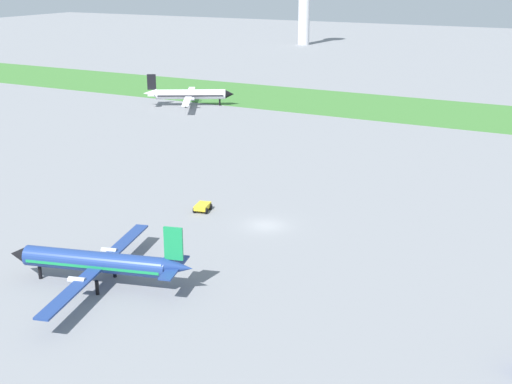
{
  "coord_description": "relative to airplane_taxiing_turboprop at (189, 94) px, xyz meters",
  "views": [
    {
      "loc": [
        33.47,
        -66.7,
        28.41
      ],
      "look_at": [
        -2.54,
        2.37,
        3.0
      ],
      "focal_mm": 48.28,
      "sensor_mm": 36.0,
      "label": 1
    }
  ],
  "objects": [
    {
      "name": "ground_plane",
      "position": [
        47.52,
        -57.31,
        -2.5
      ],
      "size": [
        600.0,
        600.0,
        0.0
      ],
      "primitive_type": "plane",
      "color": "gray"
    },
    {
      "name": "grass_taxiway_strip",
      "position": [
        47.52,
        17.7,
        -2.46
      ],
      "size": [
        360.0,
        28.0,
        0.08
      ],
      "primitive_type": "cube",
      "color": "#3D7533",
      "rests_on": "ground_plane"
    },
    {
      "name": "airplane_taxiing_turboprop",
      "position": [
        0.0,
        0.0,
        0.0
      ],
      "size": [
        18.0,
        20.66,
        6.85
      ],
      "rotation": [
        0.0,
        0.0,
        0.51
      ],
      "color": "white",
      "rests_on": "ground_plane"
    },
    {
      "name": "airplane_foreground_turboprop",
      "position": [
        40.79,
        -78.58,
        -0.15
      ],
      "size": [
        18.18,
        21.08,
        6.43
      ],
      "rotation": [
        0.0,
        0.0,
        3.4
      ],
      "color": "navy",
      "rests_on": "ground_plane"
    },
    {
      "name": "baggage_cart_near_gate",
      "position": [
        38.39,
        -56.49,
        -1.93
      ],
      "size": [
        2.24,
        2.71,
        0.9
      ],
      "rotation": [
        0.0,
        0.0,
        1.8
      ],
      "color": "yellow",
      "rests_on": "ground_plane"
    }
  ]
}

